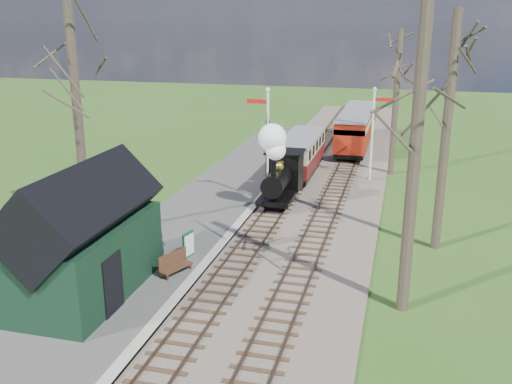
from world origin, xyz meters
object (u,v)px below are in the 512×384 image
Objects in this scene: locomotive at (280,168)px; red_carriage_b at (359,121)px; semaphore_near at (266,138)px; person at (161,247)px; red_carriage_a at (353,134)px; bench at (174,263)px; station_shed at (85,239)px; semaphore_far at (374,127)px; coach at (301,153)px; sign_board at (189,245)px.

red_carriage_b is at bearing 81.69° from locomotive.
person is (-2.16, -8.82, -2.80)m from semaphore_near.
bench is at bearing -101.92° from red_carriage_a.
station_shed is 3.65m from bench.
semaphore_near reaches higher than semaphore_far.
coach is at bearing 82.60° from bench.
semaphore_far is 1.04× the size of red_carriage_a.
station_shed is 3.75m from person.
semaphore_near is (3.53, 12.00, 1.35)m from station_shed.
station_shed is at bearing -106.38° from semaphore_near.
station_shed reaches higher than bench.
semaphore_near is at bearing 81.02° from sign_board.
semaphore_near is 5.83× the size of sign_board.
locomotive is (0.76, -0.10, -1.56)m from semaphore_near.
semaphore_near is at bearing 172.53° from locomotive.
station_shed is at bearing 143.20° from person.
person is at bearing 66.73° from station_shed.
semaphore_far is 7.62m from locomotive.
sign_board is at bearing -98.98° from semaphore_near.
person is at bearing -104.69° from red_carriage_a.
semaphore_near is at bearing 82.56° from bench.
red_carriage_b is 27.18m from person.
coach is at bearing -102.42° from red_carriage_b.
bench is at bearing -112.23° from semaphore_far.
station_shed is at bearing -134.26° from bench.
red_carriage_a is 21.82m from person.
semaphore_far reaches higher than red_carriage_a.
red_carriage_a is at bearing 77.14° from sign_board.
bench is (-4.63, -21.95, -1.01)m from red_carriage_a.
person is at bearing -108.50° from locomotive.
locomotive is at bearing -32.02° from person.
semaphore_far reaches higher than locomotive.
semaphore_near is 4.16× the size of bench.
bench is (-4.63, -27.45, -1.01)m from red_carriage_b.
red_carriage_b is 5.17× the size of sign_board.
station_shed reaches higher than red_carriage_a.
semaphore_near reaches higher than coach.
red_carriage_b reaches higher than coach.
coach is at bearing 82.65° from semaphore_near.
locomotive is 0.81× the size of red_carriage_b.
person is (-5.53, -26.60, -0.78)m from red_carriage_b.
person is (-5.53, -21.10, -0.78)m from red_carriage_a.
semaphore_far is 3.82× the size of bench.
red_carriage_b is (6.90, 29.78, -0.67)m from station_shed.
semaphore_near is 1.74m from locomotive.
locomotive is at bearing -101.92° from red_carriage_a.
red_carriage_a is 1.00× the size of red_carriage_b.
coach is 6.82m from red_carriage_a.
coach is (0.01, 6.06, -0.55)m from locomotive.
bench is 1.26m from person.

